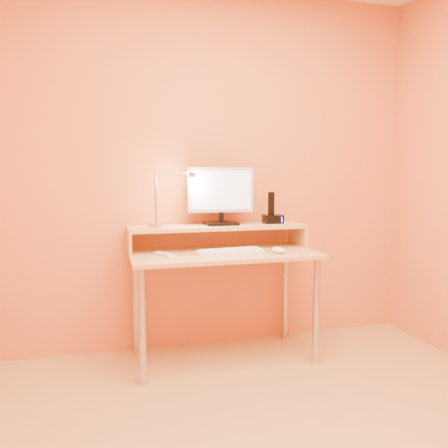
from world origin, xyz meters
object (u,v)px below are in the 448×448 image
object	(u,v)px
keyboard	(230,252)
remote_control	(164,255)
mouse	(278,250)
lamp_base	(156,225)
phone_dock	(273,219)
monitor_panel	(221,190)

from	to	relation	value
keyboard	remote_control	distance (m)	0.42
remote_control	mouse	bearing A→B (deg)	-29.44
lamp_base	remote_control	distance (m)	0.25
lamp_base	mouse	world-z (taller)	lamp_base
mouse	phone_dock	bearing A→B (deg)	66.14
monitor_panel	mouse	distance (m)	0.57
monitor_panel	keyboard	xyz separation A→B (m)	(-0.00, -0.25, -0.39)
phone_dock	monitor_panel	bearing A→B (deg)	-179.78
lamp_base	keyboard	distance (m)	0.51
keyboard	remote_control	world-z (taller)	keyboard
phone_dock	keyboard	world-z (taller)	phone_dock
phone_dock	keyboard	bearing A→B (deg)	-145.94
lamp_base	monitor_panel	bearing A→B (deg)	5.15
monitor_panel	mouse	bearing A→B (deg)	-37.12
keyboard	mouse	distance (m)	0.31
lamp_base	keyboard	bearing A→B (deg)	-25.70
phone_dock	mouse	world-z (taller)	phone_dock
remote_control	keyboard	bearing A→B (deg)	-27.07
monitor_panel	phone_dock	size ratio (longest dim) A/B	3.42
remote_control	phone_dock	bearing A→B (deg)	-8.70
mouse	remote_control	xyz separation A→B (m)	(-0.72, 0.07, -0.01)
lamp_base	phone_dock	distance (m)	0.82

